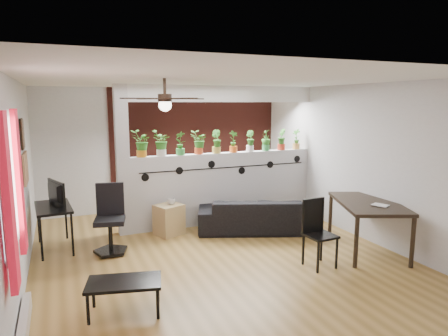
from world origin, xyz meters
TOP-DOWN VIEW (x-y plane):
  - room_shell at (0.00, 0.00)m, footprint 6.30×7.10m
  - partition_wall at (0.80, 1.50)m, footprint 3.60×0.18m
  - ceiling_header at (0.80, 1.50)m, footprint 3.60×0.18m
  - pier_column at (-1.11, 1.50)m, footprint 0.22×0.20m
  - brick_panel at (0.80, 2.97)m, footprint 3.90×0.05m
  - vine_decal at (0.80, 1.40)m, footprint 3.31×0.01m
  - window_assembly at (-2.56, -1.20)m, footprint 0.09×1.30m
  - baseboard_heater at (-2.54, -1.20)m, footprint 0.08×1.00m
  - corkboard at (-2.58, 0.95)m, footprint 0.03×0.60m
  - framed_art at (-2.58, 0.90)m, footprint 0.03×0.34m
  - ceiling_fan at (-0.80, -0.30)m, footprint 1.19×1.19m
  - potted_plant_0 at (-0.78, 1.50)m, footprint 0.30×0.27m
  - potted_plant_1 at (-0.43, 1.50)m, footprint 0.30×0.31m
  - potted_plant_2 at (-0.08, 1.50)m, footprint 0.26×0.23m
  - potted_plant_3 at (0.27, 1.50)m, footprint 0.24×0.20m
  - potted_plant_4 at (0.62, 1.50)m, footprint 0.26×0.28m
  - potted_plant_5 at (0.98, 1.50)m, footprint 0.27×0.27m
  - potted_plant_6 at (1.33, 1.50)m, footprint 0.20×0.24m
  - potted_plant_7 at (1.68, 1.50)m, footprint 0.26×0.27m
  - potted_plant_8 at (2.03, 1.50)m, footprint 0.25×0.27m
  - potted_plant_9 at (2.38, 1.50)m, footprint 0.23×0.25m
  - sofa at (1.10, 0.75)m, footprint 2.12×1.44m
  - cube_shelf at (-0.41, 1.16)m, footprint 0.55×0.52m
  - cup at (-0.36, 1.16)m, footprint 0.16×0.16m
  - computer_desk at (-2.25, 1.16)m, footprint 0.58×1.00m
  - monitor at (-2.25, 1.31)m, footprint 0.36×0.18m
  - office_chair at (-1.45, 0.68)m, footprint 0.54×0.54m
  - dining_table at (2.25, -0.77)m, footprint 1.35×1.65m
  - book at (2.15, -1.07)m, footprint 0.24×0.27m
  - folding_chair at (1.18, -0.94)m, footprint 0.41×0.41m
  - coffee_table at (-1.54, -1.25)m, footprint 0.88×0.61m

SIDE VIEW (x-z plane):
  - baseboard_heater at x=-2.54m, z-range 0.00..0.18m
  - cube_shelf at x=-0.41m, z-range 0.00..0.54m
  - sofa at x=1.10m, z-range 0.00..0.58m
  - coffee_table at x=-1.54m, z-range 0.15..0.52m
  - office_chair at x=-1.45m, z-range -0.06..0.99m
  - folding_chair at x=1.18m, z-range 0.09..1.04m
  - cup at x=-0.36m, z-range 0.54..0.64m
  - computer_desk at x=-2.25m, z-range 0.28..0.98m
  - partition_wall at x=0.80m, z-range 0.00..1.35m
  - dining_table at x=2.25m, z-range 0.31..1.09m
  - book at x=2.15m, z-range 0.78..0.80m
  - monitor at x=-2.25m, z-range 0.70..0.90m
  - vine_decal at x=0.80m, z-range 0.93..1.23m
  - room_shell at x=0.00m, z-range -0.15..2.75m
  - pier_column at x=-1.11m, z-range 0.00..2.60m
  - brick_panel at x=0.80m, z-range 0.00..2.60m
  - corkboard at x=-2.58m, z-range 1.12..1.58m
  - window_assembly at x=-2.56m, z-range 0.73..2.28m
  - potted_plant_6 at x=1.33m, z-range 1.36..1.78m
  - potted_plant_9 at x=2.38m, z-range 1.36..1.78m
  - potted_plant_7 at x=1.68m, z-range 1.36..1.78m
  - potted_plant_5 at x=0.98m, z-range 1.36..1.78m
  - potted_plant_8 at x=2.03m, z-range 1.36..1.79m
  - potted_plant_3 at x=0.27m, z-range 1.36..1.79m
  - potted_plant_2 at x=-0.08m, z-range 1.36..1.80m
  - potted_plant_4 at x=0.62m, z-range 1.36..1.80m
  - potted_plant_1 at x=-0.43m, z-range 1.36..1.83m
  - potted_plant_0 at x=-0.78m, z-range 1.36..1.83m
  - framed_art at x=-2.58m, z-range 1.63..2.07m
  - ceiling_fan at x=-0.80m, z-range 2.10..2.53m
  - ceiling_header at x=0.80m, z-range 2.30..2.60m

